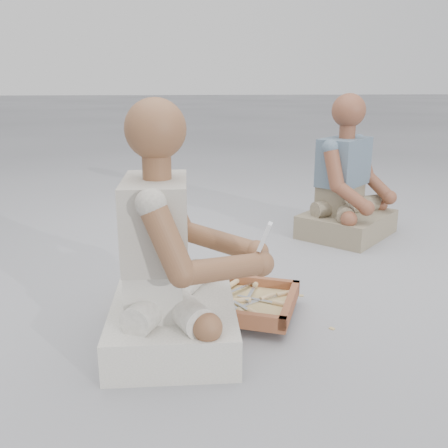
{
  "coord_description": "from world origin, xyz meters",
  "views": [
    {
      "loc": [
        -0.31,
        -1.85,
        0.9
      ],
      "look_at": [
        -0.12,
        0.21,
        0.3
      ],
      "focal_mm": 40.0,
      "sensor_mm": 36.0,
      "label": 1
    }
  ],
  "objects": [
    {
      "name": "chisel_3",
      "position": [
        0.05,
        -0.1,
        0.06
      ],
      "size": [
        0.2,
        0.13,
        0.02
      ],
      "rotation": [
        0.0,
        0.0,
        -0.53
      ],
      "color": "silver",
      "rests_on": "tool_tray"
    },
    {
      "name": "wood_chip_10",
      "position": [
        -0.14,
        0.04,
        0.0
      ],
      "size": [
        0.02,
        0.02,
        0.0
      ],
      "primitive_type": "cube",
      "rotation": [
        0.0,
        0.0,
        2.42
      ],
      "color": "tan",
      "rests_on": "ground"
    },
    {
      "name": "wood_chip_1",
      "position": [
        0.01,
        0.12,
        0.0
      ],
      "size": [
        0.02,
        0.02,
        0.0
      ],
      "primitive_type": "cube",
      "rotation": [
        0.0,
        0.0,
        2.79
      ],
      "color": "tan",
      "rests_on": "ground"
    },
    {
      "name": "chisel_2",
      "position": [
        -0.1,
        -0.18,
        0.07
      ],
      "size": [
        0.1,
        0.21,
        0.02
      ],
      "rotation": [
        0.0,
        0.0,
        -1.16
      ],
      "color": "silver",
      "rests_on": "tool_tray"
    },
    {
      "name": "chisel_5",
      "position": [
        -0.11,
        0.07,
        0.07
      ],
      "size": [
        0.15,
        0.18,
        0.02
      ],
      "rotation": [
        0.0,
        0.0,
        0.91
      ],
      "color": "silver",
      "rests_on": "tool_tray"
    },
    {
      "name": "craftsman",
      "position": [
        -0.35,
        -0.25,
        0.29
      ],
      "size": [
        0.57,
        0.55,
        0.85
      ],
      "rotation": [
        0.0,
        0.0,
        -1.59
      ],
      "color": "silver",
      "rests_on": "ground"
    },
    {
      "name": "chisel_1",
      "position": [
        0.08,
        -0.02,
        0.06
      ],
      "size": [
        0.21,
        0.1,
        0.02
      ],
      "rotation": [
        0.0,
        0.0,
        0.4
      ],
      "color": "silver",
      "rests_on": "tool_tray"
    },
    {
      "name": "wood_chip_7",
      "position": [
        -0.41,
        0.25,
        0.0
      ],
      "size": [
        0.02,
        0.02,
        0.0
      ],
      "primitive_type": "cube",
      "rotation": [
        0.0,
        0.0,
        1.37
      ],
      "color": "tan",
      "rests_on": "ground"
    },
    {
      "name": "carved_panel",
      "position": [
        -0.3,
        0.11,
        0.02
      ],
      "size": [
        0.57,
        0.4,
        0.04
      ],
      "primitive_type": "cube",
      "rotation": [
        0.0,
        0.0,
        -0.07
      ],
      "color": "#AC7F42",
      "rests_on": "ground"
    },
    {
      "name": "chisel_8",
      "position": [
        0.01,
        -0.05,
        0.06
      ],
      "size": [
        0.19,
        0.14,
        0.02
      ],
      "rotation": [
        0.0,
        0.0,
        0.59
      ],
      "color": "silver",
      "rests_on": "tool_tray"
    },
    {
      "name": "wood_chip_3",
      "position": [
        -0.23,
        0.15,
        0.0
      ],
      "size": [
        0.02,
        0.02,
        0.0
      ],
      "primitive_type": "cube",
      "rotation": [
        0.0,
        0.0,
        1.8
      ],
      "color": "tan",
      "rests_on": "ground"
    },
    {
      "name": "wood_chip_0",
      "position": [
        -0.0,
        -0.01,
        0.0
      ],
      "size": [
        0.02,
        0.02,
        0.0
      ],
      "primitive_type": "cube",
      "rotation": [
        0.0,
        0.0,
        1.36
      ],
      "color": "tan",
      "rests_on": "ground"
    },
    {
      "name": "wood_chip_6",
      "position": [
        0.2,
        0.26,
        0.0
      ],
      "size": [
        0.02,
        0.02,
        0.0
      ],
      "primitive_type": "cube",
      "rotation": [
        0.0,
        0.0,
        1.2
      ],
      "color": "tan",
      "rests_on": "ground"
    },
    {
      "name": "wood_chip_8",
      "position": [
        -0.14,
        -0.24,
        0.0
      ],
      "size": [
        0.02,
        0.02,
        0.0
      ],
      "primitive_type": "cube",
      "rotation": [
        0.0,
        0.0,
        1.2
      ],
      "color": "tan",
      "rests_on": "ground"
    },
    {
      "name": "chisel_7",
      "position": [
        0.0,
        0.1,
        0.07
      ],
      "size": [
        0.18,
        0.16,
        0.02
      ],
      "rotation": [
        0.0,
        0.0,
        0.73
      ],
      "color": "silver",
      "rests_on": "tool_tray"
    },
    {
      "name": "wood_chip_13",
      "position": [
        -0.37,
        0.15,
        0.0
      ],
      "size": [
        0.02,
        0.02,
        0.0
      ],
      "primitive_type": "cube",
      "rotation": [
        0.0,
        0.0,
        1.75
      ],
      "color": "tan",
      "rests_on": "ground"
    },
    {
      "name": "mobile_phone",
      "position": [
        -0.04,
        -0.31,
        0.4
      ],
      "size": [
        0.06,
        0.05,
        0.1
      ],
      "rotation": [
        -0.35,
        0.0,
        -1.89
      ],
      "color": "silver",
      "rests_on": "craftsman"
    },
    {
      "name": "chisel_4",
      "position": [
        -0.1,
        -0.06,
        0.06
      ],
      "size": [
        0.22,
        0.02,
        0.02
      ],
      "rotation": [
        0.0,
        0.0,
        0.01
      ],
      "color": "silver",
      "rests_on": "tool_tray"
    },
    {
      "name": "wood_chip_5",
      "position": [
        0.25,
        -0.21,
        0.0
      ],
      "size": [
        0.02,
        0.02,
        0.0
      ],
      "primitive_type": "cube",
      "rotation": [
        0.0,
        0.0,
        2.27
      ],
      "color": "tan",
      "rests_on": "ground"
    },
    {
      "name": "wood_chip_4",
      "position": [
        -0.31,
        -0.14,
        0.0
      ],
      "size": [
        0.02,
        0.02,
        0.0
      ],
      "primitive_type": "cube",
      "rotation": [
        0.0,
        0.0,
        0.11
      ],
      "color": "tan",
      "rests_on": "ground"
    },
    {
      "name": "chisel_9",
      "position": [
        -0.17,
        -0.17,
        0.07
      ],
      "size": [
        0.06,
        0.22,
        0.02
      ],
      "rotation": [
        0.0,
        0.0,
        -1.38
      ],
      "color": "silver",
      "rests_on": "tool_tray"
    },
    {
      "name": "wood_chip_9",
      "position": [
        -0.42,
        0.27,
        0.0
      ],
      "size": [
        0.02,
        0.02,
        0.0
      ],
      "primitive_type": "cube",
      "rotation": [
        0.0,
        0.0,
        2.85
      ],
      "color": "tan",
      "rests_on": "ground"
    },
    {
      "name": "chisel_6",
      "position": [
        -0.0,
        0.07,
        0.07
      ],
      "size": [
        0.09,
        0.21,
        0.02
      ],
      "rotation": [
        0.0,
        0.0,
        1.21
      ],
      "color": "silver",
      "rests_on": "tool_tray"
    },
    {
      "name": "wood_chip_11",
      "position": [
        -0.05,
        -0.01,
        0.0
      ],
      "size": [
        0.02,
        0.02,
        0.0
      ],
      "primitive_type": "cube",
      "rotation": [
        0.0,
        0.0,
        2.36
      ],
      "color": "tan",
      "rests_on": "ground"
    },
    {
      "name": "chisel_0",
      "position": [
        -0.06,
        -0.17,
        0.07
      ],
      "size": [
        0.13,
        0.2,
        0.02
      ],
      "rotation": [
        0.0,
        0.0,
        -1.05
      ],
      "color": "silver",
      "rests_on": "tool_tray"
    },
    {
      "name": "wood_chip_2",
      "position": [
        0.05,
        -0.18,
        0.0
      ],
      "size": [
        0.02,
        0.02,
        0.0
      ],
      "primitive_type": "cube",
      "rotation": [
        0.0,
        0.0,
        0.25
      ],
      "color": "tan",
      "rests_on": "ground"
    },
    {
      "name": "companion",
      "position": [
        0.67,
        0.95,
        0.28
      ],
      "size": [
        0.67,
        0.67,
        0.83
      ],
      "rotation": [
        0.0,
        0.0,
        3.95
      ],
      "color": "gray",
      "rests_on": "ground"
    },
    {
      "name": "tool_tray",
      "position": [
        -0.1,
        -0.05,
        0.06
      ],
      "size": [
        0.56,
        0.51,
        0.06
      ],
      "rotation": [
        0.0,
        0.0,
        -0.37
      ],
      "color": "brown",
      "rests_on": "carved_panel"
    },
    {
      "name": "ground",
      "position": [
        0.0,
        0.0,
        0.0
      ],
      "size": [
        60.0,
        60.0,
        0.0
      ],
      "primitive_type": "plane",
      "color": "#98989E",
      "rests_on": "ground"
    },
    {
      "name": "wood_chip_12",
      "position": [
        0.2,
        0.09,
        0.0
      ],
      "size": [
        0.02,
        0.02,
        0.0
      ],
      "primitive_type": "cube",
      "rotation": [
        0.0,
        0.0,
        2.91
      ],
      "color": "tan",
      "rests_on": "ground"
    }
  ]
}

